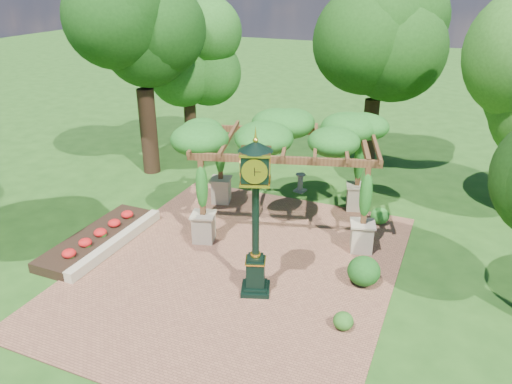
% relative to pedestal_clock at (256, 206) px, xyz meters
% --- Properties ---
extents(ground, '(120.00, 120.00, 0.00)m').
position_rel_pedestal_clock_xyz_m(ground, '(-1.06, 0.01, -2.98)').
color(ground, '#1E4714').
rests_on(ground, ground).
extents(brick_plaza, '(10.00, 12.00, 0.04)m').
position_rel_pedestal_clock_xyz_m(brick_plaza, '(-1.06, 1.01, -2.96)').
color(brick_plaza, brown).
rests_on(brick_plaza, ground).
extents(border_wall, '(0.35, 5.00, 0.40)m').
position_rel_pedestal_clock_xyz_m(border_wall, '(-5.66, 0.51, -2.78)').
color(border_wall, '#C6B793').
rests_on(border_wall, ground).
extents(flower_bed, '(1.50, 5.00, 0.36)m').
position_rel_pedestal_clock_xyz_m(flower_bed, '(-6.56, 0.51, -2.80)').
color(flower_bed, red).
rests_on(flower_bed, ground).
extents(pedestal_clock, '(1.25, 1.25, 4.98)m').
position_rel_pedestal_clock_xyz_m(pedestal_clock, '(0.00, 0.00, 0.00)').
color(pedestal_clock, black).
rests_on(pedestal_clock, brick_plaza).
extents(pergola, '(7.49, 5.79, 4.16)m').
position_rel_pedestal_clock_xyz_m(pergola, '(-0.75, 4.63, 0.43)').
color(pergola, '#C0B08F').
rests_on(pergola, brick_plaza).
extents(sundial, '(0.55, 0.55, 0.85)m').
position_rel_pedestal_clock_xyz_m(sundial, '(-1.21, 7.93, -2.61)').
color(sundial, gray).
rests_on(sundial, ground).
extents(shrub_front, '(0.75, 0.75, 0.51)m').
position_rel_pedestal_clock_xyz_m(shrub_front, '(2.94, -0.69, -2.68)').
color(shrub_front, '#245718').
rests_on(shrub_front, brick_plaza).
extents(shrub_mid, '(1.26, 1.26, 0.94)m').
position_rel_pedestal_clock_xyz_m(shrub_mid, '(2.98, 1.71, -2.47)').
color(shrub_mid, '#164914').
rests_on(shrub_mid, brick_plaza).
extents(shrub_back, '(0.88, 0.88, 0.65)m').
position_rel_pedestal_clock_xyz_m(shrub_back, '(2.69, 6.11, -2.61)').
color(shrub_back, '#246B1F').
rests_on(shrub_back, brick_plaza).
extents(tree_west_near, '(4.31, 4.31, 10.67)m').
position_rel_pedestal_clock_xyz_m(tree_west_near, '(-8.81, 7.38, 4.31)').
color(tree_west_near, '#311F13').
rests_on(tree_west_near, ground).
extents(tree_west_far, '(3.98, 3.98, 7.62)m').
position_rel_pedestal_clock_xyz_m(tree_west_far, '(-8.59, 10.95, 2.25)').
color(tree_west_far, '#302013').
rests_on(tree_west_far, ground).
extents(tree_north, '(4.47, 4.47, 8.73)m').
position_rel_pedestal_clock_xyz_m(tree_north, '(0.83, 12.69, 3.01)').
color(tree_north, black).
rests_on(tree_north, ground).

